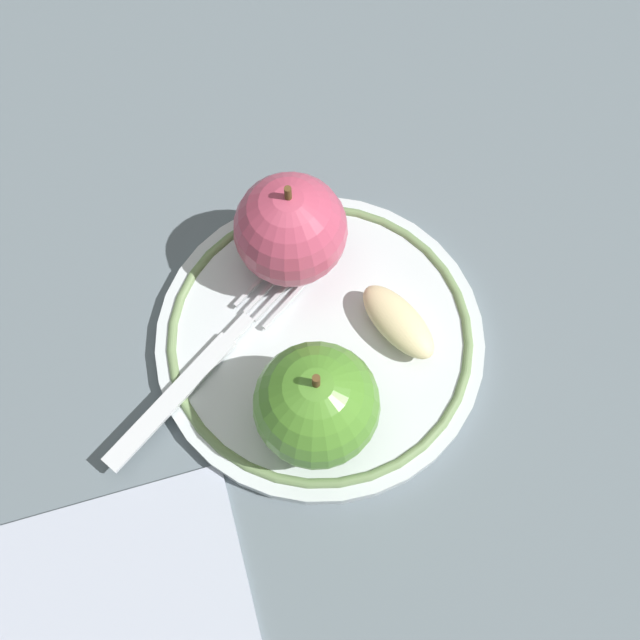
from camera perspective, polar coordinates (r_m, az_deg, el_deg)
ground_plane at (r=0.47m, az=-1.24°, el=0.34°), size 2.00×2.00×0.00m
plate at (r=0.45m, az=-0.00°, el=-1.37°), size 0.21×0.21×0.01m
apple_red_whole at (r=0.44m, az=-2.37°, el=7.22°), size 0.07×0.07×0.08m
apple_second_whole at (r=0.39m, az=-0.28°, el=-6.79°), size 0.07×0.07×0.08m
apple_slice_front at (r=0.44m, az=6.26°, el=-0.12°), size 0.06×0.06×0.02m
fork at (r=0.44m, az=-8.55°, el=-2.81°), size 0.17×0.12×0.00m
napkin_folded at (r=0.43m, az=-15.62°, el=-20.74°), size 0.16×0.17×0.01m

